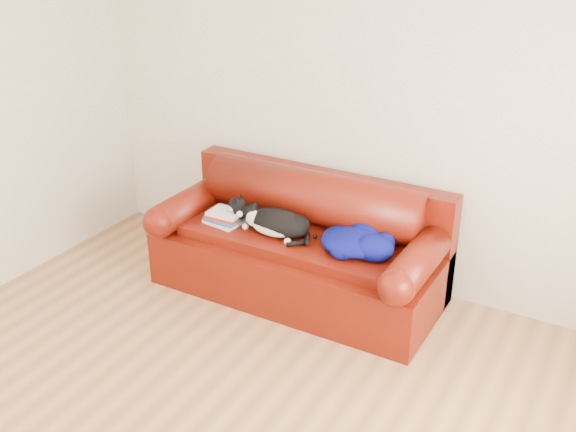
% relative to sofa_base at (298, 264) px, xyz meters
% --- Properties ---
extents(ground, '(4.50, 4.50, 0.00)m').
position_rel_sofa_base_xyz_m(ground, '(0.23, -1.49, -0.24)').
color(ground, brown).
rests_on(ground, ground).
extents(room_shell, '(4.52, 4.02, 2.61)m').
position_rel_sofa_base_xyz_m(room_shell, '(0.35, -1.48, 1.43)').
color(room_shell, beige).
rests_on(room_shell, ground).
extents(sofa_base, '(2.10, 0.90, 0.50)m').
position_rel_sofa_base_xyz_m(sofa_base, '(0.00, 0.00, 0.00)').
color(sofa_base, '#420205').
rests_on(sofa_base, ground).
extents(sofa_back, '(2.10, 1.01, 0.88)m').
position_rel_sofa_base_xyz_m(sofa_back, '(0.00, 0.24, 0.30)').
color(sofa_back, '#420205').
rests_on(sofa_back, ground).
extents(book_stack, '(0.29, 0.24, 0.10)m').
position_rel_sofa_base_xyz_m(book_stack, '(-0.55, -0.13, 0.31)').
color(book_stack, white).
rests_on(book_stack, sofa_base).
extents(cat, '(0.66, 0.27, 0.24)m').
position_rel_sofa_base_xyz_m(cat, '(-0.11, -0.11, 0.35)').
color(cat, black).
rests_on(cat, sofa_base).
extents(blanket, '(0.59, 0.47, 0.17)m').
position_rel_sofa_base_xyz_m(blanket, '(0.48, -0.05, 0.34)').
color(blanket, '#020A41').
rests_on(blanket, sofa_base).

